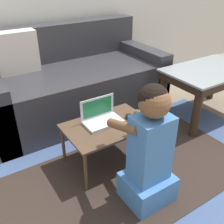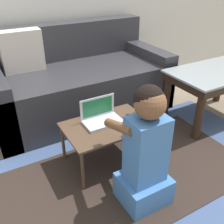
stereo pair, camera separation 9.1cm
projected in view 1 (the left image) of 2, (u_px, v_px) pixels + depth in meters
name	position (u px, v px, depth m)	size (l,w,h in m)	color
ground_plane	(132.00, 162.00, 1.99)	(16.00, 16.00, 0.00)	#7F705B
area_rug	(125.00, 177.00, 1.85)	(2.55, 1.29, 0.01)	#3D517A
couch	(73.00, 83.00, 2.57)	(1.69, 0.85, 0.83)	#2D2D33
coffee_table	(209.00, 77.00, 2.43)	(0.85, 0.53, 0.48)	gray
laptop_desk	(108.00, 129.00, 1.87)	(0.60, 0.40, 0.32)	#4C3828
laptop	(102.00, 118.00, 1.87)	(0.27, 0.16, 0.17)	#B7BCC6
computer_mouse	(131.00, 117.00, 1.91)	(0.06, 0.11, 0.04)	black
person_seated	(149.00, 151.00, 1.51)	(0.29, 0.40, 0.79)	#3D70B2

